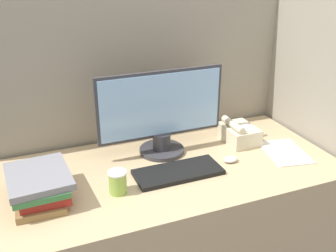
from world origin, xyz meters
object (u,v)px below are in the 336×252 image
at_px(mouse, 230,159).
at_px(desk_telephone, 239,133).
at_px(monitor, 161,115).
at_px(book_stack, 40,186).
at_px(keyboard, 178,172).
at_px(coffee_cup, 118,182).

xyz_separation_m(mouse, desk_telephone, (0.15, 0.17, 0.03)).
height_order(monitor, book_stack, monitor).
bearing_deg(book_stack, keyboard, -1.87).
xyz_separation_m(monitor, keyboard, (-0.01, -0.23, -0.18)).
height_order(keyboard, desk_telephone, desk_telephone).
height_order(keyboard, book_stack, book_stack).
bearing_deg(mouse, monitor, 140.36).
relative_size(keyboard, book_stack, 1.31).
relative_size(mouse, coffee_cup, 0.72).
bearing_deg(mouse, book_stack, 179.37).
xyz_separation_m(coffee_cup, book_stack, (-0.29, 0.06, 0.01)).
xyz_separation_m(monitor, book_stack, (-0.59, -0.21, -0.13)).
xyz_separation_m(keyboard, book_stack, (-0.58, 0.02, 0.05)).
height_order(monitor, desk_telephone, monitor).
bearing_deg(desk_telephone, keyboard, -156.60).
xyz_separation_m(coffee_cup, desk_telephone, (0.71, 0.22, -0.00)).
relative_size(monitor, book_stack, 2.10).
xyz_separation_m(keyboard, desk_telephone, (0.42, 0.18, 0.04)).
distance_m(book_stack, desk_telephone, 1.01).
bearing_deg(mouse, coffee_cup, -174.61).
xyz_separation_m(monitor, coffee_cup, (-0.29, -0.27, -0.14)).
distance_m(monitor, mouse, 0.39).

